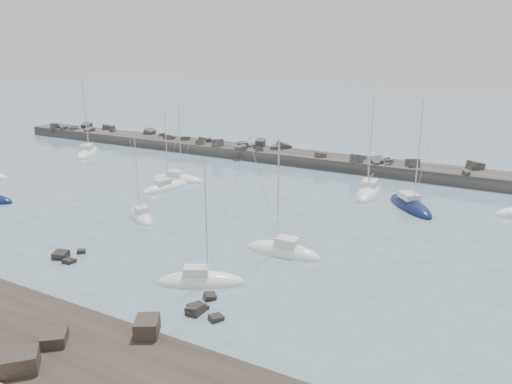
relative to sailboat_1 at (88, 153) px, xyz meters
The scene contains 12 objects.
ground 46.04m from the sailboat_1, 33.84° to the right, with size 400.00×400.00×0.00m, color slate.
rock_cluster_near 49.44m from the sailboat_1, 45.81° to the right, with size 4.09×3.37×1.34m.
rock_cluster_far 63.67m from the sailboat_1, 35.83° to the right, with size 3.67×3.80×1.30m.
breakwater 32.77m from the sailboat_1, 22.17° to the left, with size 115.00×7.79×4.74m.
sailboat_1 is the anchor object (origin of this frame).
sailboat_3 30.07m from the sailboat_1, 22.93° to the right, with size 4.23×8.10×12.27m.
sailboat_4 27.54m from the sailboat_1, 15.31° to the right, with size 8.52×4.43×12.87m.
sailboat_5 40.10m from the sailboat_1, 34.66° to the right, with size 6.65×5.45×10.66m.
sailboat_6 53.95m from the sailboat_1, ahead, with size 3.79×9.54×14.76m.
sailboat_7 59.32m from the sailboat_1, 34.30° to the right, with size 7.74×5.71×12.08m.
sailboat_8 60.46m from the sailboat_1, ahead, with size 8.29×9.07×14.90m.
sailboat_9 57.80m from the sailboat_1, 24.74° to the right, with size 7.84×2.74×12.46m.
Camera 1 is at (33.76, -39.81, 19.89)m, focal length 35.00 mm.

